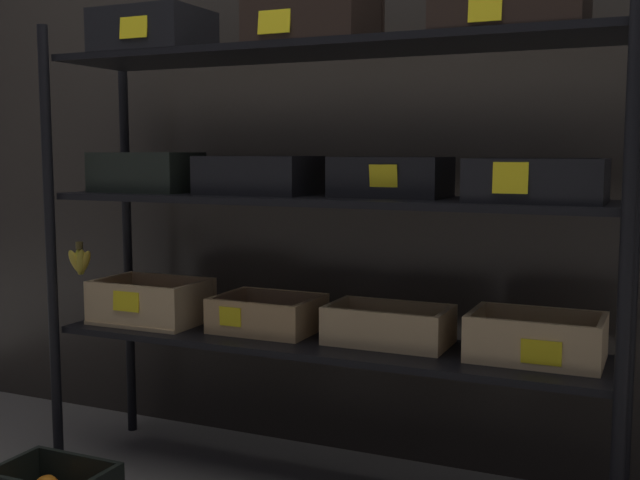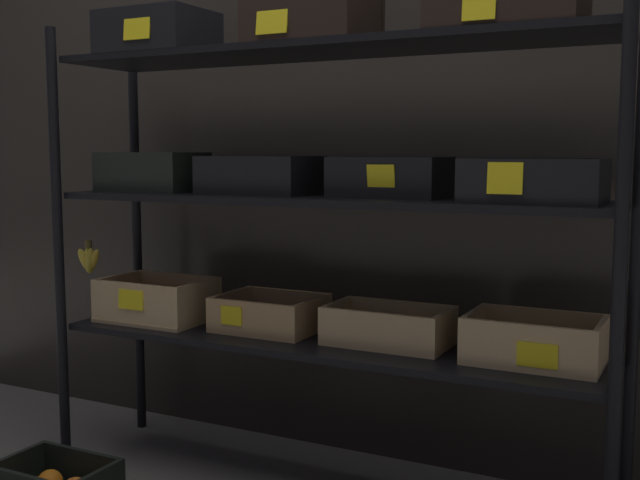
# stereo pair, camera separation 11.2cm
# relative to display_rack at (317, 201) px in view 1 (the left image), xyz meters

# --- Properties ---
(storefront_wall) EXTENTS (4.06, 0.12, 2.24)m
(storefront_wall) POSITION_rel_display_rack_xyz_m (0.01, 0.39, 0.26)
(storefront_wall) COLOR #2D2823
(storefront_wall) RESTS_ON ground_plane
(display_rack) EXTENTS (1.77, 0.41, 1.43)m
(display_rack) POSITION_rel_display_rack_xyz_m (0.00, 0.00, 0.00)
(display_rack) COLOR black
(display_rack) RESTS_ON ground_plane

